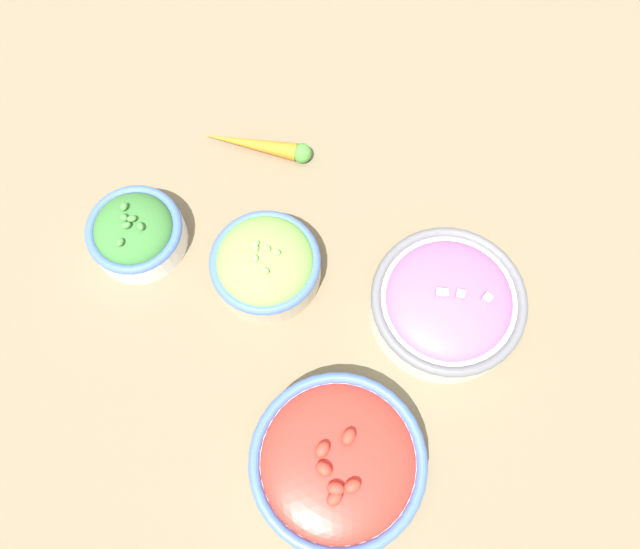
{
  "coord_description": "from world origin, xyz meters",
  "views": [
    {
      "loc": [
        -0.2,
        0.16,
        0.73
      ],
      "look_at": [
        0.0,
        0.0,
        0.03
      ],
      "focal_mm": 35.0,
      "sensor_mm": 36.0,
      "label": 1
    }
  ],
  "objects_px": {
    "bowl_red_onion": "(447,302)",
    "loose_carrot": "(260,145)",
    "bowl_broccoli": "(136,232)",
    "bowl_lettuce": "(266,264)",
    "bowl_cherry_tomatoes": "(338,462)"
  },
  "relations": [
    {
      "from": "bowl_broccoli",
      "to": "bowl_cherry_tomatoes",
      "type": "bearing_deg",
      "value": -176.84
    },
    {
      "from": "loose_carrot",
      "to": "bowl_red_onion",
      "type": "bearing_deg",
      "value": 147.75
    },
    {
      "from": "bowl_lettuce",
      "to": "bowl_cherry_tomatoes",
      "type": "distance_m",
      "value": 0.24
    },
    {
      "from": "loose_carrot",
      "to": "bowl_cherry_tomatoes",
      "type": "bearing_deg",
      "value": 115.68
    },
    {
      "from": "bowl_cherry_tomatoes",
      "to": "bowl_broccoli",
      "type": "distance_m",
      "value": 0.37
    },
    {
      "from": "bowl_lettuce",
      "to": "bowl_broccoli",
      "type": "distance_m",
      "value": 0.17
    },
    {
      "from": "bowl_red_onion",
      "to": "loose_carrot",
      "type": "xyz_separation_m",
      "value": [
        0.32,
        0.04,
        -0.02
      ]
    },
    {
      "from": "bowl_red_onion",
      "to": "loose_carrot",
      "type": "distance_m",
      "value": 0.32
    },
    {
      "from": "bowl_lettuce",
      "to": "loose_carrot",
      "type": "relative_size",
      "value": 1.06
    },
    {
      "from": "bowl_broccoli",
      "to": "loose_carrot",
      "type": "relative_size",
      "value": 0.94
    },
    {
      "from": "bowl_broccoli",
      "to": "loose_carrot",
      "type": "bearing_deg",
      "value": -86.93
    },
    {
      "from": "bowl_cherry_tomatoes",
      "to": "bowl_broccoli",
      "type": "bearing_deg",
      "value": 3.16
    },
    {
      "from": "bowl_lettuce",
      "to": "loose_carrot",
      "type": "xyz_separation_m",
      "value": [
        0.15,
        -0.1,
        -0.02
      ]
    },
    {
      "from": "bowl_red_onion",
      "to": "bowl_cherry_tomatoes",
      "type": "bearing_deg",
      "value": 105.12
    },
    {
      "from": "bowl_red_onion",
      "to": "bowl_broccoli",
      "type": "distance_m",
      "value": 0.39
    }
  ]
}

